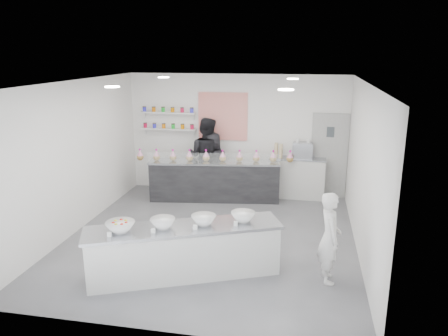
# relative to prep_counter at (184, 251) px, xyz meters

# --- Properties ---
(floor) EXTENTS (6.00, 6.00, 0.00)m
(floor) POSITION_rel_prep_counter_xyz_m (0.11, 1.50, -0.43)
(floor) COLOR #515156
(floor) RESTS_ON ground
(ceiling) EXTENTS (6.00, 6.00, 0.00)m
(ceiling) POSITION_rel_prep_counter_xyz_m (0.11, 1.50, 2.57)
(ceiling) COLOR white
(ceiling) RESTS_ON floor
(back_wall) EXTENTS (5.50, 0.00, 5.50)m
(back_wall) POSITION_rel_prep_counter_xyz_m (0.11, 4.50, 1.07)
(back_wall) COLOR white
(back_wall) RESTS_ON floor
(left_wall) EXTENTS (0.00, 6.00, 6.00)m
(left_wall) POSITION_rel_prep_counter_xyz_m (-2.64, 1.50, 1.07)
(left_wall) COLOR white
(left_wall) RESTS_ON floor
(right_wall) EXTENTS (0.00, 6.00, 6.00)m
(right_wall) POSITION_rel_prep_counter_xyz_m (2.86, 1.50, 1.07)
(right_wall) COLOR white
(right_wall) RESTS_ON floor
(back_door) EXTENTS (0.88, 0.04, 2.10)m
(back_door) POSITION_rel_prep_counter_xyz_m (2.41, 4.47, 0.62)
(back_door) COLOR #999997
(back_door) RESTS_ON floor
(pattern_panel) EXTENTS (1.25, 0.03, 1.20)m
(pattern_panel) POSITION_rel_prep_counter_xyz_m (-0.24, 4.48, 1.52)
(pattern_panel) COLOR red
(pattern_panel) RESTS_ON back_wall
(jar_shelf_lower) EXTENTS (1.45, 0.22, 0.04)m
(jar_shelf_lower) POSITION_rel_prep_counter_xyz_m (-1.64, 4.40, 1.17)
(jar_shelf_lower) COLOR silver
(jar_shelf_lower) RESTS_ON back_wall
(jar_shelf_upper) EXTENTS (1.45, 0.22, 0.04)m
(jar_shelf_upper) POSITION_rel_prep_counter_xyz_m (-1.64, 4.40, 1.59)
(jar_shelf_upper) COLOR silver
(jar_shelf_upper) RESTS_ON back_wall
(preserve_jars) EXTENTS (1.45, 0.10, 0.56)m
(preserve_jars) POSITION_rel_prep_counter_xyz_m (-1.64, 4.38, 1.45)
(preserve_jars) COLOR #CA103D
(preserve_jars) RESTS_ON jar_shelf_lower
(downlight_0) EXTENTS (0.24, 0.24, 0.02)m
(downlight_0) POSITION_rel_prep_counter_xyz_m (-1.29, 0.50, 2.55)
(downlight_0) COLOR white
(downlight_0) RESTS_ON ceiling
(downlight_1) EXTENTS (0.24, 0.24, 0.02)m
(downlight_1) POSITION_rel_prep_counter_xyz_m (1.51, 0.50, 2.55)
(downlight_1) COLOR white
(downlight_1) RESTS_ON ceiling
(downlight_2) EXTENTS (0.24, 0.24, 0.02)m
(downlight_2) POSITION_rel_prep_counter_xyz_m (-1.29, 3.10, 2.55)
(downlight_2) COLOR white
(downlight_2) RESTS_ON ceiling
(downlight_3) EXTENTS (0.24, 0.24, 0.02)m
(downlight_3) POSITION_rel_prep_counter_xyz_m (1.51, 3.10, 2.55)
(downlight_3) COLOR white
(downlight_3) RESTS_ON ceiling
(prep_counter) EXTENTS (3.15, 1.88, 0.85)m
(prep_counter) POSITION_rel_prep_counter_xyz_m (0.00, 0.00, 0.00)
(prep_counter) COLOR silver
(prep_counter) RESTS_ON floor
(back_bar) EXTENTS (3.20, 1.01, 0.98)m
(back_bar) POSITION_rel_prep_counter_xyz_m (-0.30, 3.72, 0.06)
(back_bar) COLOR black
(back_bar) RESTS_ON floor
(sneeze_guard) EXTENTS (3.08, 0.44, 0.27)m
(sneeze_guard) POSITION_rel_prep_counter_xyz_m (-0.26, 3.45, 0.68)
(sneeze_guard) COLOR white
(sneeze_guard) RESTS_ON back_bar
(espresso_ledge) EXTENTS (1.37, 0.43, 1.01)m
(espresso_ledge) POSITION_rel_prep_counter_xyz_m (1.66, 4.28, 0.08)
(espresso_ledge) COLOR silver
(espresso_ledge) RESTS_ON floor
(espresso_machine) EXTENTS (0.48, 0.34, 0.37)m
(espresso_machine) POSITION_rel_prep_counter_xyz_m (1.77, 4.28, 0.77)
(espresso_machine) COLOR #93969E
(espresso_machine) RESTS_ON espresso_ledge
(cup_stacks) EXTENTS (0.24, 0.24, 0.34)m
(cup_stacks) POSITION_rel_prep_counter_xyz_m (1.19, 4.28, 0.76)
(cup_stacks) COLOR tan
(cup_stacks) RESTS_ON espresso_ledge
(prep_bowls) EXTENTS (2.35, 1.38, 0.16)m
(prep_bowls) POSITION_rel_prep_counter_xyz_m (0.00, 0.00, 0.51)
(prep_bowls) COLOR white
(prep_bowls) RESTS_ON prep_counter
(label_cards) EXTENTS (2.01, 0.04, 0.07)m
(label_cards) POSITION_rel_prep_counter_xyz_m (-0.20, -0.48, 0.46)
(label_cards) COLOR white
(label_cards) RESTS_ON prep_counter
(cookie_bags) EXTENTS (3.75, 0.69, 0.29)m
(cookie_bags) POSITION_rel_prep_counter_xyz_m (-0.30, 3.72, 0.69)
(cookie_bags) COLOR pink
(cookie_bags) RESTS_ON back_bar
(woman_prep) EXTENTS (0.44, 0.59, 1.47)m
(woman_prep) POSITION_rel_prep_counter_xyz_m (2.28, 0.27, 0.31)
(woman_prep) COLOR silver
(woman_prep) RESTS_ON floor
(staff_left) EXTENTS (1.11, 0.96, 1.97)m
(staff_left) POSITION_rel_prep_counter_xyz_m (-0.58, 4.10, 0.56)
(staff_left) COLOR black
(staff_left) RESTS_ON floor
(staff_right) EXTENTS (0.87, 0.65, 1.60)m
(staff_right) POSITION_rel_prep_counter_xyz_m (-0.40, 4.10, 0.38)
(staff_right) COLOR black
(staff_right) RESTS_ON floor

